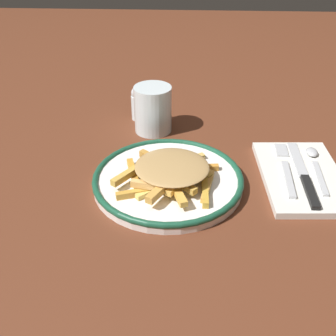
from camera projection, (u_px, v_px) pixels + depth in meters
ground_plane at (168, 185)px, 0.75m from camera, size 2.60×2.60×0.00m
plate at (168, 180)px, 0.75m from camera, size 0.27×0.27×0.02m
fries_heap at (170, 172)px, 0.72m from camera, size 0.18×0.17×0.04m
napkin at (302, 176)px, 0.76m from camera, size 0.15×0.23×0.01m
fork at (286, 168)px, 0.77m from camera, size 0.03×0.18×0.01m
knife at (305, 178)px, 0.74m from camera, size 0.02×0.21×0.01m
spoon at (315, 162)px, 0.79m from camera, size 0.02×0.15×0.01m
water_glass at (153, 109)px, 0.90m from camera, size 0.08×0.08×0.10m
salt_shaker at (138, 103)px, 0.95m from camera, size 0.03×0.03×0.08m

